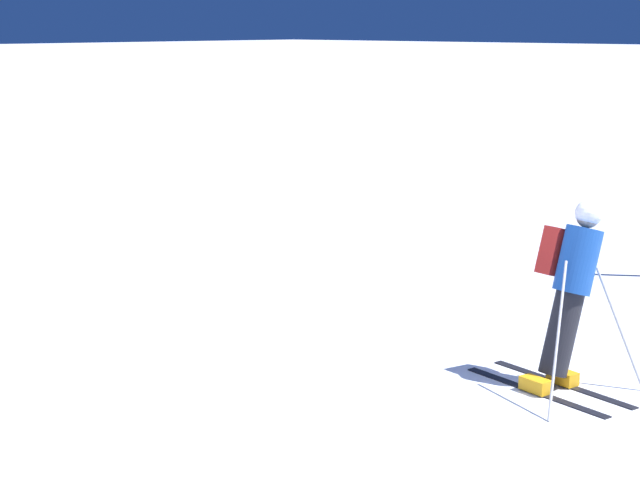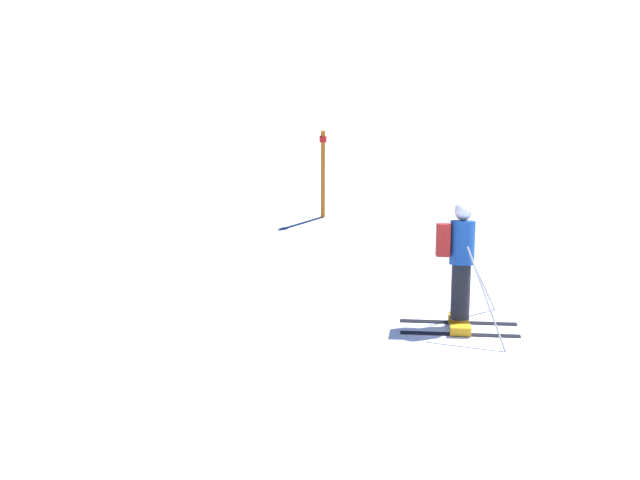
{
  "view_description": "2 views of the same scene",
  "coord_description": "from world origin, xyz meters",
  "views": [
    {
      "loc": [
        -7.06,
        -4.76,
        3.23
      ],
      "look_at": [
        1.45,
        3.21,
        0.86
      ],
      "focal_mm": 60.0,
      "sensor_mm": 36.0,
      "label": 1
    },
    {
      "loc": [
        -9.6,
        3.03,
        5.54
      ],
      "look_at": [
        1.94,
        1.82,
        1.03
      ],
      "focal_mm": 50.0,
      "sensor_mm": 36.0,
      "label": 2
    }
  ],
  "objects": [
    {
      "name": "ground_plane",
      "position": [
        0.0,
        0.0,
        0.0
      ],
      "size": [
        300.0,
        300.0,
        0.0
      ],
      "primitive_type": "plane",
      "color": "white"
    },
    {
      "name": "skier",
      "position": [
        1.29,
        -0.02,
        0.93
      ],
      "size": [
        1.33,
        1.67,
        1.71
      ],
      "rotation": [
        0.0,
        0.0,
        -0.18
      ],
      "color": "black",
      "rests_on": "ground"
    }
  ]
}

